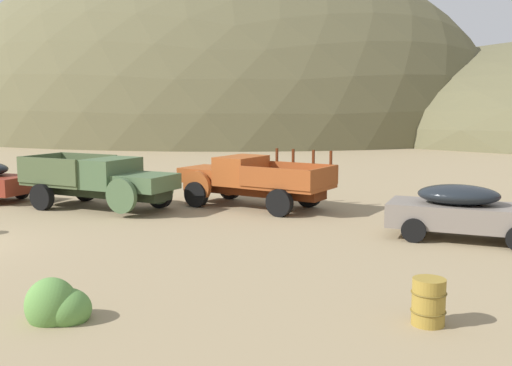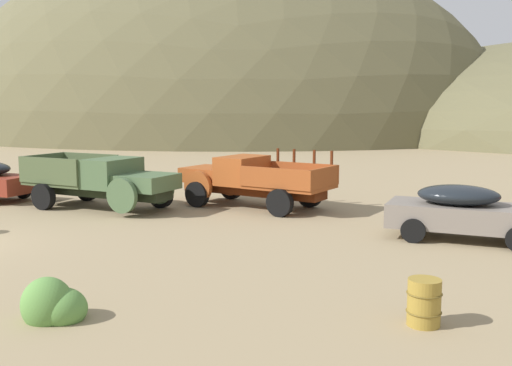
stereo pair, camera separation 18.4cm
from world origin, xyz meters
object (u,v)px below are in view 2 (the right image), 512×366
at_px(car_primer_gray, 472,212).
at_px(truck_weathered_green, 109,181).
at_px(oil_drum_foreground, 424,302).
at_px(truck_oxide_orange, 245,180).

bearing_deg(car_primer_gray, truck_weathered_green, 179.41).
bearing_deg(car_primer_gray, oil_drum_foreground, -93.04).
relative_size(truck_weathered_green, truck_oxide_orange, 1.00).
bearing_deg(truck_oxide_orange, car_primer_gray, 171.52).
bearing_deg(car_primer_gray, truck_oxide_orange, 161.96).
distance_m(truck_weathered_green, truck_oxide_orange, 4.98).
height_order(truck_weathered_green, oil_drum_foreground, truck_weathered_green).
xyz_separation_m(truck_weathered_green, oil_drum_foreground, (10.84, -9.11, -0.62)).
height_order(truck_weathered_green, truck_oxide_orange, truck_oxide_orange).
relative_size(car_primer_gray, oil_drum_foreground, 5.79).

